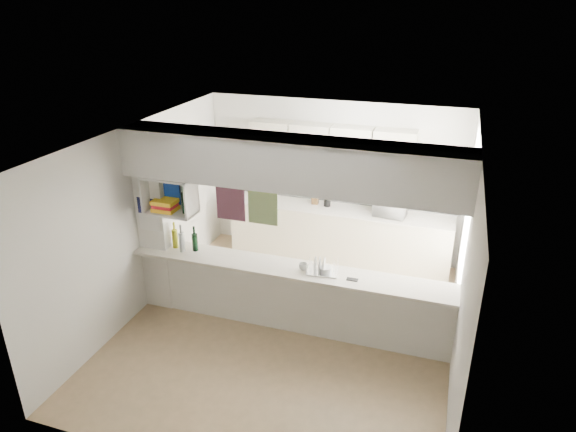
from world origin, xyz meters
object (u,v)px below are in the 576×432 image
at_px(microwave, 390,208).
at_px(dish_rack, 322,266).
at_px(bowl, 394,199).
at_px(wine_bottles, 179,240).

relative_size(microwave, dish_rack, 1.18).
distance_m(bowl, wine_bottles, 3.30).
height_order(dish_rack, wine_bottles, wine_bottles).
relative_size(bowl, dish_rack, 0.57).
bearing_deg(wine_bottles, bowl, 37.94).
height_order(microwave, wine_bottles, wine_bottles).
distance_m(microwave, wine_bottles, 3.28).
distance_m(bowl, dish_rack, 2.11).
bearing_deg(microwave, bowl, 150.13).
distance_m(dish_rack, wine_bottles, 2.00).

